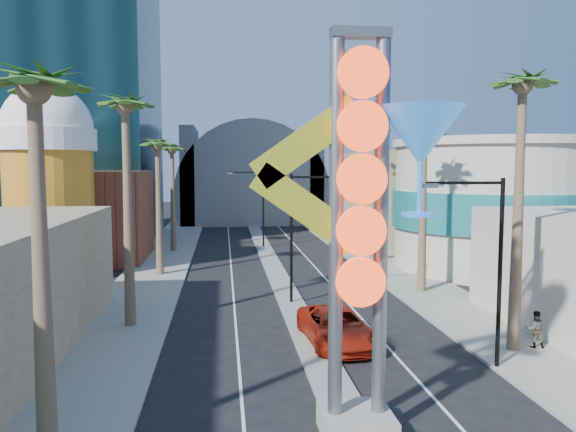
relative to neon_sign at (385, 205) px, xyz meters
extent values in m
cube|color=gray|center=(-10.32, 32.04, -7.23)|extent=(5.00, 100.00, 0.15)
cube|color=gray|center=(8.68, 32.04, -7.23)|extent=(5.00, 100.00, 0.15)
cube|color=gray|center=(-0.82, 35.04, -7.23)|extent=(1.60, 84.00, 0.15)
cube|color=black|center=(-22.82, 49.04, 17.69)|extent=(20.00, 20.00, 50.00)
cube|color=brown|center=(-16.82, 35.04, -3.31)|extent=(10.00, 10.00, 8.00)
cube|color=#8F745C|center=(15.18, 45.04, -2.31)|extent=(10.00, 20.00, 10.00)
cylinder|color=orange|center=(-17.82, 27.04, -2.31)|extent=(6.40, 6.40, 10.00)
cylinder|color=white|center=(-17.82, 27.04, 3.09)|extent=(7.00, 7.00, 1.60)
sphere|color=white|center=(-17.82, 27.04, 3.89)|extent=(6.60, 6.60, 6.60)
cylinder|color=#BDB1A0|center=(17.18, 27.04, -2.31)|extent=(16.00, 16.00, 10.00)
cylinder|color=teal|center=(17.18, 27.04, -2.31)|extent=(16.60, 16.60, 3.00)
cylinder|color=#BDB1A0|center=(17.18, 27.04, 2.99)|extent=(16.60, 16.60, 0.60)
cylinder|color=slate|center=(-0.82, 69.04, -3.31)|extent=(22.00, 16.00, 22.00)
cube|color=slate|center=(-9.82, 69.04, -0.31)|extent=(2.00, 16.00, 14.00)
cube|color=slate|center=(8.18, 69.04, -0.31)|extent=(2.00, 16.00, 14.00)
cube|color=gray|center=(-0.82, 0.04, -6.91)|extent=(2.20, 2.20, 0.80)
cylinder|color=slate|center=(-1.52, 0.04, -0.81)|extent=(0.44, 0.44, 12.00)
cylinder|color=slate|center=(-0.12, 0.04, -0.81)|extent=(0.44, 0.44, 12.00)
cube|color=slate|center=(-0.82, 0.04, 5.09)|extent=(1.80, 0.50, 0.30)
cylinder|color=#F33C15|center=(-0.82, -0.31, 3.89)|extent=(1.50, 0.25, 1.50)
cylinder|color=#F33C15|center=(-0.82, -0.31, 2.34)|extent=(1.50, 0.25, 1.50)
cylinder|color=#F33C15|center=(-0.82, -0.31, 0.79)|extent=(1.50, 0.25, 1.50)
cylinder|color=#F33C15|center=(-0.82, -0.31, -0.76)|extent=(1.50, 0.25, 1.50)
cylinder|color=#F33C15|center=(-0.82, -0.31, -2.31)|extent=(1.50, 0.25, 1.50)
cube|color=yellow|center=(-2.42, 0.04, 1.89)|extent=(3.47, 0.25, 2.80)
cube|color=yellow|center=(-2.42, 0.04, -0.11)|extent=(3.47, 0.25, 2.80)
cone|color=blue|center=(1.08, 0.04, 2.09)|extent=(2.60, 2.60, 1.80)
cylinder|color=blue|center=(1.08, 0.04, 0.49)|extent=(0.16, 0.16, 1.60)
cylinder|color=blue|center=(1.08, 0.04, -0.31)|extent=(1.10, 1.10, 0.12)
cylinder|color=black|center=(-0.82, 17.04, -3.31)|extent=(0.18, 0.18, 8.00)
cube|color=black|center=(0.98, 17.04, 0.49)|extent=(3.60, 0.12, 0.12)
cube|color=slate|center=(2.58, 17.04, 0.39)|extent=(0.60, 0.25, 0.18)
cylinder|color=black|center=(-0.82, 41.04, -3.31)|extent=(0.18, 0.18, 8.00)
cube|color=black|center=(-2.62, 41.04, 0.49)|extent=(3.60, 0.12, 0.12)
cube|color=slate|center=(-4.22, 41.04, 0.39)|extent=(0.60, 0.25, 0.18)
cylinder|color=black|center=(6.38, 5.04, -3.31)|extent=(0.18, 0.18, 8.00)
cube|color=black|center=(4.76, 5.04, 0.49)|extent=(3.24, 0.12, 0.12)
cube|color=slate|center=(3.32, 5.04, 0.39)|extent=(0.60, 0.25, 0.18)
cylinder|color=brown|center=(-9.82, -0.96, -2.06)|extent=(0.40, 0.40, 10.50)
sphere|color=#204E1A|center=(-9.82, -0.96, 3.19)|extent=(2.40, 2.40, 2.40)
cylinder|color=brown|center=(-9.82, 13.04, -1.56)|extent=(0.40, 0.40, 11.50)
sphere|color=#204E1A|center=(-9.82, 13.04, 4.19)|extent=(2.40, 2.40, 2.40)
cylinder|color=brown|center=(-9.82, 27.04, -2.31)|extent=(0.40, 0.40, 10.00)
sphere|color=#204E1A|center=(-9.82, 27.04, 2.69)|extent=(2.40, 2.40, 2.40)
cylinder|color=brown|center=(-9.82, 39.04, -2.31)|extent=(0.40, 0.40, 10.00)
sphere|color=#204E1A|center=(-9.82, 39.04, 2.69)|extent=(2.40, 2.40, 2.40)
cylinder|color=brown|center=(8.18, 7.04, -1.31)|extent=(0.40, 0.40, 12.00)
sphere|color=#204E1A|center=(8.18, 7.04, 4.69)|extent=(2.40, 2.40, 2.40)
cylinder|color=brown|center=(8.18, 19.04, -2.06)|extent=(0.40, 0.40, 10.50)
sphere|color=#204E1A|center=(8.18, 19.04, 3.19)|extent=(2.40, 2.40, 2.40)
cylinder|color=brown|center=(8.18, 31.04, -1.56)|extent=(0.40, 0.40, 11.50)
sphere|color=#204E1A|center=(8.18, 31.04, 4.19)|extent=(2.40, 2.40, 2.40)
imported|color=#B4220D|center=(0.38, 9.09, -6.46)|extent=(3.27, 6.30, 1.70)
imported|color=gray|center=(9.29, 7.14, -6.30)|extent=(0.94, 0.79, 1.71)
camera|label=1|loc=(-4.90, -16.58, 1.19)|focal=35.00mm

